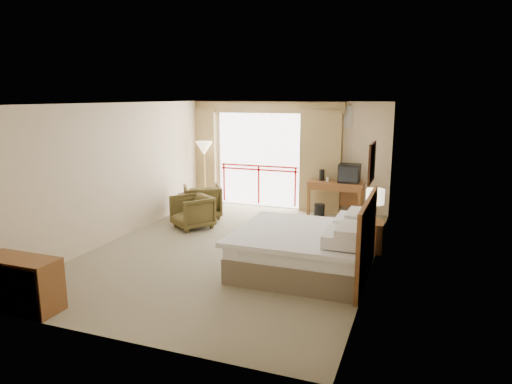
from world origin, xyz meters
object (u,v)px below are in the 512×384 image
at_px(table_lamp, 375,197).
at_px(armchair_near, 193,227).
at_px(nightstand, 373,237).
at_px(dresser, 21,284).
at_px(wastebasket, 319,211).
at_px(side_table, 189,202).
at_px(bed, 306,249).
at_px(tv, 349,173).
at_px(armchair_far, 203,217).
at_px(desk, 336,189).
at_px(floor_lamp, 204,151).

xyz_separation_m(table_lamp, armchair_near, (-3.86, 0.17, -1.02)).
distance_m(nightstand, dresser, 5.81).
distance_m(wastebasket, dresser, 6.67).
bearing_deg(nightstand, armchair_near, 177.67).
bearing_deg(table_lamp, side_table, 169.42).
distance_m(bed, dresser, 4.20).
distance_m(armchair_near, side_table, 0.85).
xyz_separation_m(armchair_near, side_table, (-0.42, 0.63, 0.40)).
bearing_deg(dresser, tv, 62.02).
bearing_deg(dresser, side_table, 91.29).
relative_size(bed, tv, 4.39).
relative_size(armchair_far, side_table, 1.46).
distance_m(bed, desk, 3.72).
distance_m(table_lamp, desk, 2.56).
height_order(bed, armchair_near, bed).
bearing_deg(floor_lamp, dresser, -86.89).
xyz_separation_m(desk, wastebasket, (-0.34, -0.28, -0.50)).
bearing_deg(armchair_near, table_lamp, 33.48).
height_order(bed, nightstand, bed).
xyz_separation_m(armchair_near, floor_lamp, (-0.64, 1.89, 1.45)).
relative_size(desk, wastebasket, 4.07).
bearing_deg(bed, table_lamp, 57.23).
bearing_deg(floor_lamp, armchair_far, -66.52).
distance_m(table_lamp, armchair_far, 4.32).
xyz_separation_m(side_table, floor_lamp, (-0.22, 1.27, 1.05)).
xyz_separation_m(floor_lamp, dresser, (0.33, -6.17, -1.09)).
distance_m(nightstand, floor_lamp, 5.11).
relative_size(tv, side_table, 0.83).
relative_size(bed, nightstand, 3.80).
relative_size(table_lamp, wastebasket, 1.84).
distance_m(wastebasket, armchair_far, 2.77).
distance_m(desk, dresser, 7.07).
height_order(floor_lamp, dresser, floor_lamp).
relative_size(bed, armchair_near, 2.72).
distance_m(nightstand, table_lamp, 0.74).
height_order(tv, side_table, tv).
bearing_deg(nightstand, wastebasket, 126.43).
height_order(wastebasket, side_table, side_table).
bearing_deg(nightstand, floor_lamp, 155.76).
bearing_deg(table_lamp, desk, 116.18).
height_order(armchair_far, dresser, dresser).
bearing_deg(table_lamp, armchair_far, 165.34).
distance_m(tv, armchair_far, 3.60).
distance_m(table_lamp, dresser, 5.88).
distance_m(armchair_far, floor_lamp, 1.82).
xyz_separation_m(tv, floor_lamp, (-3.68, -0.14, 0.39)).
relative_size(desk, side_table, 2.22).
height_order(bed, armchair_far, bed).
distance_m(bed, armchair_far, 4.03).
bearing_deg(desk, tv, -10.81).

